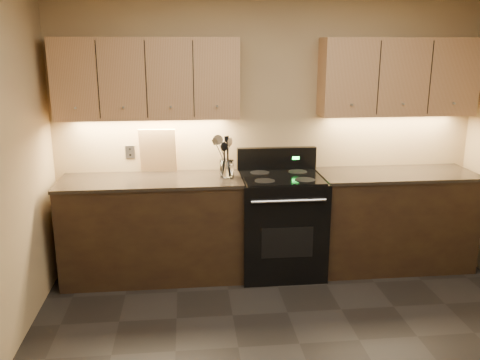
# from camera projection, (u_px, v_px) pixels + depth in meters

# --- Properties ---
(wall_back) EXTENTS (4.00, 0.04, 2.60)m
(wall_back) POSITION_uv_depth(u_px,v_px,m) (268.00, 130.00, 4.82)
(wall_back) COLOR tan
(wall_back) RESTS_ON ground
(counter_left) EXTENTS (1.62, 0.62, 0.93)m
(counter_left) POSITION_uv_depth(u_px,v_px,m) (153.00, 228.00, 4.64)
(counter_left) COLOR black
(counter_left) RESTS_ON ground
(counter_right) EXTENTS (1.46, 0.62, 0.93)m
(counter_right) POSITION_uv_depth(u_px,v_px,m) (393.00, 219.00, 4.87)
(counter_right) COLOR black
(counter_right) RESTS_ON ground
(stove) EXTENTS (0.76, 0.68, 1.14)m
(stove) POSITION_uv_depth(u_px,v_px,m) (281.00, 223.00, 4.73)
(stove) COLOR black
(stove) RESTS_ON ground
(upper_cab_left) EXTENTS (1.60, 0.30, 0.70)m
(upper_cab_left) POSITION_uv_depth(u_px,v_px,m) (147.00, 79.00, 4.44)
(upper_cab_left) COLOR tan
(upper_cab_left) RESTS_ON wall_back
(upper_cab_right) EXTENTS (1.44, 0.30, 0.70)m
(upper_cab_right) POSITION_uv_depth(u_px,v_px,m) (398.00, 77.00, 4.67)
(upper_cab_right) COLOR tan
(upper_cab_right) RESTS_ON wall_back
(outlet_plate) EXTENTS (0.08, 0.01, 0.12)m
(outlet_plate) POSITION_uv_depth(u_px,v_px,m) (130.00, 152.00, 4.73)
(outlet_plate) COLOR #B2B5BA
(outlet_plate) RESTS_ON wall_back
(utensil_crock) EXTENTS (0.15, 0.15, 0.16)m
(utensil_crock) POSITION_uv_depth(u_px,v_px,m) (227.00, 169.00, 4.57)
(utensil_crock) COLOR white
(utensil_crock) RESTS_ON counter_left
(cutting_board) EXTENTS (0.34, 0.14, 0.42)m
(cutting_board) POSITION_uv_depth(u_px,v_px,m) (158.00, 151.00, 4.70)
(cutting_board) COLOR #DDB177
(cutting_board) RESTS_ON counter_left
(wooden_spoon) EXTENTS (0.12, 0.08, 0.34)m
(wooden_spoon) POSITION_uv_depth(u_px,v_px,m) (225.00, 157.00, 4.53)
(wooden_spoon) COLOR #DDB177
(wooden_spoon) RESTS_ON utensil_crock
(black_spoon) EXTENTS (0.08, 0.12, 0.31)m
(black_spoon) POSITION_uv_depth(u_px,v_px,m) (225.00, 158.00, 4.57)
(black_spoon) COLOR black
(black_spoon) RESTS_ON utensil_crock
(black_turner) EXTENTS (0.13, 0.11, 0.38)m
(black_turner) POSITION_uv_depth(u_px,v_px,m) (229.00, 155.00, 4.52)
(black_turner) COLOR black
(black_turner) RESTS_ON utensil_crock
(steel_spatula) EXTENTS (0.24, 0.14, 0.37)m
(steel_spatula) POSITION_uv_depth(u_px,v_px,m) (230.00, 155.00, 4.55)
(steel_spatula) COLOR silver
(steel_spatula) RESTS_ON utensil_crock
(steel_skimmer) EXTENTS (0.21, 0.15, 0.38)m
(steel_skimmer) POSITION_uv_depth(u_px,v_px,m) (231.00, 156.00, 4.53)
(steel_skimmer) COLOR silver
(steel_skimmer) RESTS_ON utensil_crock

